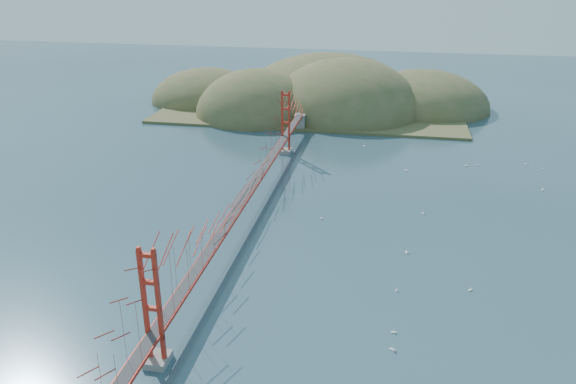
% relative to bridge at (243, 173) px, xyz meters
% --- Properties ---
extents(ground, '(320.00, 320.00, 0.00)m').
position_rel_bridge_xyz_m(ground, '(0.00, -0.18, -7.01)').
color(ground, '#2B4857').
rests_on(ground, ground).
extents(bridge, '(2.20, 94.40, 12.00)m').
position_rel_bridge_xyz_m(bridge, '(0.00, 0.00, 0.00)').
color(bridge, gray).
rests_on(bridge, ground).
extents(far_headlands, '(84.00, 58.00, 25.00)m').
position_rel_bridge_xyz_m(far_headlands, '(2.21, 68.33, -7.01)').
color(far_headlands, brown).
rests_on(far_headlands, ground).
extents(sailboat_0, '(0.60, 0.63, 0.71)m').
position_rel_bridge_xyz_m(sailboat_0, '(22.01, -5.19, -6.85)').
color(sailboat_0, white).
rests_on(sailboat_0, ground).
extents(sailboat_17, '(0.51, 0.48, 0.57)m').
position_rel_bridge_xyz_m(sailboat_17, '(45.28, 29.36, -6.87)').
color(sailboat_17, white).
rests_on(sailboat_17, ground).
extents(sailboat_14, '(0.40, 0.48, 0.56)m').
position_rel_bridge_xyz_m(sailboat_14, '(20.89, -14.16, -6.87)').
color(sailboat_14, white).
rests_on(sailboat_14, ground).
extents(sailboat_8, '(0.71, 0.71, 0.74)m').
position_rel_bridge_xyz_m(sailboat_8, '(32.37, 28.56, -6.85)').
color(sailboat_8, white).
rests_on(sailboat_8, ground).
extents(sailboat_1, '(0.57, 0.57, 0.62)m').
position_rel_bridge_xyz_m(sailboat_1, '(24.37, 6.89, -6.87)').
color(sailboat_1, white).
rests_on(sailboat_1, ground).
extents(sailboat_12, '(0.63, 0.56, 0.72)m').
position_rel_bridge_xyz_m(sailboat_12, '(14.11, 36.69, -6.85)').
color(sailboat_12, white).
rests_on(sailboat_12, ground).
extents(sailboat_13, '(0.66, 0.66, 0.68)m').
position_rel_bridge_xyz_m(sailboat_13, '(28.82, -12.58, -6.86)').
color(sailboat_13, white).
rests_on(sailboat_13, ground).
extents(sailboat_2, '(0.53, 0.44, 0.62)m').
position_rel_bridge_xyz_m(sailboat_2, '(20.71, -21.79, -6.87)').
color(sailboat_2, white).
rests_on(sailboat_2, ground).
extents(sailboat_16, '(0.50, 0.50, 0.57)m').
position_rel_bridge_xyz_m(sailboat_16, '(10.41, 2.54, -6.87)').
color(sailboat_16, white).
rests_on(sailboat_16, ground).
extents(sailboat_4, '(0.69, 0.69, 0.74)m').
position_rel_bridge_xyz_m(sailboat_4, '(43.03, 19.37, -6.85)').
color(sailboat_4, white).
rests_on(sailboat_4, ground).
extents(sailboat_3, '(0.62, 0.53, 0.71)m').
position_rel_bridge_xyz_m(sailboat_3, '(22.11, 24.22, -6.85)').
color(sailboat_3, white).
rests_on(sailboat_3, ground).
extents(sailboat_7, '(0.51, 0.41, 0.61)m').
position_rel_bridge_xyz_m(sailboat_7, '(34.54, 29.49, -6.87)').
color(sailboat_7, white).
rests_on(sailboat_7, ground).
extents(sailboat_extra_0, '(0.60, 0.60, 0.64)m').
position_rel_bridge_xyz_m(sailboat_extra_0, '(42.96, 31.57, -6.86)').
color(sailboat_extra_0, white).
rests_on(sailboat_extra_0, ground).
extents(sailboat_extra_1, '(0.63, 0.63, 0.69)m').
position_rel_bridge_xyz_m(sailboat_extra_1, '(20.65, -24.45, -6.86)').
color(sailboat_extra_1, white).
rests_on(sailboat_extra_1, ground).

